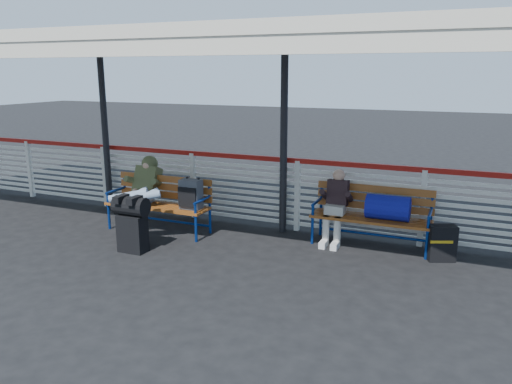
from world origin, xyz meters
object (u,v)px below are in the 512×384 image
at_px(bench_right, 381,209).
at_px(suitcase_side, 442,243).
at_px(traveler_man, 139,193).
at_px(luggage_stack, 132,222).
at_px(bench_left, 170,197).
at_px(companion_person, 335,206).

xyz_separation_m(bench_right, suitcase_side, (0.91, -0.21, -0.35)).
relative_size(traveler_man, suitcase_side, 3.14).
height_order(luggage_stack, suitcase_side, luggage_stack).
height_order(bench_left, bench_right, bench_left).
relative_size(bench_left, companion_person, 1.57).
distance_m(bench_right, traveler_man, 3.82).
bearing_deg(bench_left, companion_person, 12.24).
distance_m(bench_right, companion_person, 0.69).
height_order(bench_left, companion_person, companion_person).
xyz_separation_m(luggage_stack, traveler_man, (-0.35, 0.69, 0.25)).
xyz_separation_m(luggage_stack, bench_right, (3.36, 1.63, 0.15)).
distance_m(traveler_man, suitcase_side, 4.69).
distance_m(traveler_man, companion_person, 3.15).
xyz_separation_m(traveler_man, companion_person, (3.01, 0.92, -0.12)).
relative_size(luggage_stack, bench_right, 0.47).
bearing_deg(bench_left, luggage_stack, -91.07).
height_order(bench_left, suitcase_side, bench_left).
bearing_deg(luggage_stack, suitcase_side, 18.00).
relative_size(bench_right, companion_person, 1.57).
xyz_separation_m(bench_right, companion_person, (-0.69, -0.03, -0.01)).
bearing_deg(bench_right, bench_left, -169.73).
bearing_deg(traveler_man, bench_left, 43.26).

